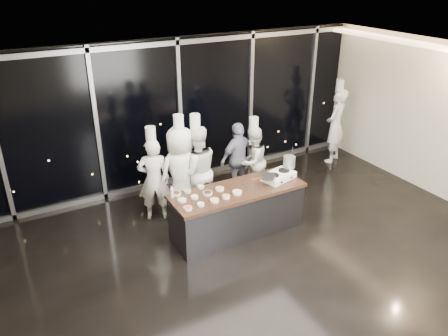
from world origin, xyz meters
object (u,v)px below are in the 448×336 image
object	(u,v)px
chef_center	(196,170)
guest	(238,158)
chef_side	(335,125)
demo_counter	(237,211)
stock_pot	(289,162)
chef_right	(253,161)
stove	(279,176)
frying_pan	(267,176)
chef_left	(181,172)
chef_far_left	(154,179)

from	to	relation	value
chef_center	guest	xyz separation A→B (m)	(1.14, 0.34, -0.12)
chef_center	chef_side	bearing A→B (deg)	-165.76
demo_counter	stock_pot	xyz separation A→B (m)	(1.17, 0.07, 0.70)
chef_side	chef_right	bearing A→B (deg)	-18.78
demo_counter	stove	xyz separation A→B (m)	(0.88, -0.02, 0.51)
demo_counter	stove	size ratio (longest dim) A/B	3.61
demo_counter	chef_right	xyz separation A→B (m)	(1.07, 1.18, 0.31)
frying_pan	chef_left	size ratio (longest dim) A/B	0.25
chef_center	guest	distance (m)	1.20
demo_counter	chef_far_left	xyz separation A→B (m)	(-1.13, 1.21, 0.40)
frying_pan	stock_pot	bearing A→B (deg)	1.56
stock_pot	chef_far_left	distance (m)	2.58
frying_pan	guest	bearing A→B (deg)	65.45
guest	chef_right	world-z (taller)	chef_right
demo_counter	guest	world-z (taller)	guest
guest	chef_center	bearing A→B (deg)	7.49
frying_pan	stock_pot	size ratio (longest dim) A/B	2.35
frying_pan	demo_counter	bearing A→B (deg)	155.20
guest	chef_right	xyz separation A→B (m)	(0.25, -0.18, -0.04)
stove	guest	distance (m)	1.39
chef_far_left	chef_center	size ratio (longest dim) A/B	0.92
stove	chef_side	distance (m)	3.34
stove	frying_pan	distance (m)	0.34
demo_counter	chef_left	size ratio (longest dim) A/B	1.18
chef_center	demo_counter	bearing A→B (deg)	112.84
chef_left	chef_center	size ratio (longest dim) A/B	1.01
frying_pan	chef_right	size ratio (longest dim) A/B	0.30
demo_counter	stock_pot	bearing A→B (deg)	3.61
stove	chef_center	world-z (taller)	chef_center
stock_pot	frying_pan	bearing A→B (deg)	-163.97
chef_far_left	stove	bearing A→B (deg)	169.66
guest	chef_side	world-z (taller)	chef_side
stove	chef_far_left	world-z (taller)	chef_far_left
chef_left	guest	bearing A→B (deg)	-176.39
stove	chef_center	bearing A→B (deg)	124.64
stove	chef_far_left	bearing A→B (deg)	134.20
chef_far_left	chef_side	world-z (taller)	chef_side
stock_pot	guest	bearing A→B (deg)	105.34
chef_left	chef_far_left	bearing A→B (deg)	-25.61
chef_right	stove	bearing A→B (deg)	58.82
frying_pan	chef_side	bearing A→B (deg)	14.44
stock_pot	chef_center	xyz separation A→B (m)	(-1.50, 0.95, -0.23)
chef_side	chef_center	bearing A→B (deg)	-19.94
stove	chef_left	distance (m)	1.85
frying_pan	chef_center	bearing A→B (deg)	113.67
chef_left	stove	bearing A→B (deg)	136.45
demo_counter	frying_pan	distance (m)	0.84
chef_far_left	chef_side	bearing A→B (deg)	-153.66
chef_center	chef_right	distance (m)	1.41
chef_right	chef_side	xyz separation A→B (m)	(2.69, 0.48, 0.18)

